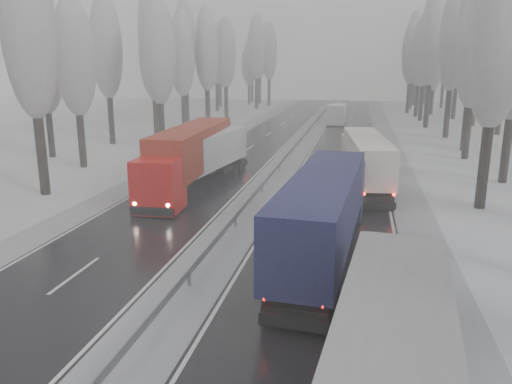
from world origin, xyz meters
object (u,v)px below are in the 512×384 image
(box_truck_distant, at_px, (337,114))
(truck_blue_box, at_px, (326,208))
(truck_grey_tarp, at_px, (391,382))
(truck_red_white, at_px, (200,157))
(truck_red_red, at_px, (189,154))
(truck_cream_box, at_px, (365,156))

(box_truck_distant, bearing_deg, truck_blue_box, -87.07)
(truck_grey_tarp, distance_m, box_truck_distant, 70.34)
(box_truck_distant, xyz_separation_m, truck_red_white, (-8.23, -44.23, 0.63))
(truck_grey_tarp, xyz_separation_m, truck_red_red, (-13.17, 24.96, 0.31))
(truck_red_red, bearing_deg, truck_red_white, 60.72)
(truck_red_white, relative_size, truck_red_red, 0.85)
(truck_red_red, bearing_deg, truck_blue_box, -50.48)
(truck_grey_tarp, height_order, truck_red_red, truck_red_red)
(truck_blue_box, relative_size, box_truck_distant, 1.99)
(truck_blue_box, distance_m, truck_red_red, 16.29)
(truck_cream_box, bearing_deg, box_truck_distant, 88.96)
(truck_cream_box, bearing_deg, truck_blue_box, -103.31)
(truck_cream_box, relative_size, truck_red_white, 1.02)
(truck_blue_box, relative_size, truck_red_red, 0.95)
(truck_blue_box, xyz_separation_m, box_truck_distant, (-2.17, 57.32, -0.89))
(truck_cream_box, bearing_deg, truck_red_red, -171.56)
(truck_cream_box, bearing_deg, truck_grey_tarp, -95.67)
(truck_grey_tarp, height_order, truck_cream_box, truck_grey_tarp)
(truck_cream_box, height_order, truck_red_white, truck_cream_box)
(truck_red_white, distance_m, truck_red_red, 1.18)
(box_truck_distant, xyz_separation_m, truck_red_red, (-8.74, -45.23, 1.03))
(truck_grey_tarp, distance_m, truck_red_red, 28.23)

